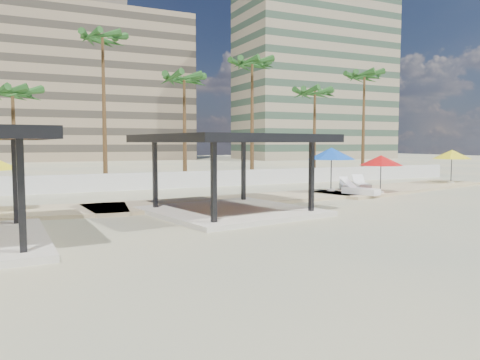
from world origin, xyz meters
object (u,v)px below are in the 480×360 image
object	(u,v)px
pavilion_central	(231,167)
lounger_c	(360,191)
umbrella_c	(381,161)
lounger_b	(345,186)
lounger_d	(361,186)

from	to	relation	value
pavilion_central	lounger_c	size ratio (longest dim) A/B	3.37
umbrella_c	lounger_c	xyz separation A→B (m)	(-1.55, 0.05, -1.81)
pavilion_central	umbrella_c	size ratio (longest dim) A/B	2.91
umbrella_c	lounger_c	size ratio (longest dim) A/B	1.16
umbrella_c	lounger_b	size ratio (longest dim) A/B	1.44
pavilion_central	lounger_d	size ratio (longest dim) A/B	3.33
umbrella_c	lounger_c	world-z (taller)	umbrella_c
lounger_b	lounger_c	size ratio (longest dim) A/B	0.80
pavilion_central	lounger_c	xyz separation A→B (m)	(9.79, 2.61, -1.79)
lounger_b	lounger_d	xyz separation A→B (m)	(0.73, -0.81, 0.04)
lounger_b	lounger_c	xyz separation A→B (m)	(-1.54, -3.39, 0.04)
umbrella_c	lounger_d	bearing A→B (deg)	74.77
lounger_c	lounger_d	xyz separation A→B (m)	(2.27, 2.58, 0.00)
lounger_b	lounger_d	size ratio (longest dim) A/B	0.79
lounger_d	pavilion_central	bearing A→B (deg)	139.21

